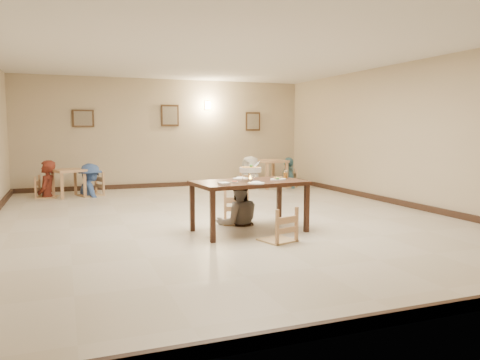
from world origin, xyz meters
name	(u,v)px	position (x,y,z in m)	size (l,w,h in m)	color
floor	(224,218)	(0.00, 0.00, 0.00)	(10.00, 10.00, 0.00)	#C0B39F
ceiling	(223,51)	(0.00, 0.00, 3.00)	(10.00, 10.00, 0.00)	silver
wall_back	(166,134)	(0.00, 5.00, 1.50)	(10.00, 10.00, 0.00)	tan
wall_front	(423,143)	(0.00, -5.00, 1.50)	(10.00, 10.00, 0.00)	tan
wall_right	(404,135)	(4.00, 0.00, 1.50)	(10.00, 10.00, 0.00)	tan
baseboard_back	(167,185)	(0.00, 4.97, 0.06)	(8.00, 0.06, 0.12)	#311E14
baseboard_front	(413,314)	(0.00, -4.97, 0.06)	(8.00, 0.06, 0.12)	#311E14
baseboard_right	(400,203)	(3.97, 0.00, 0.06)	(0.06, 10.00, 0.12)	#311E14
picture_a	(83,118)	(-2.20, 4.96, 1.90)	(0.55, 0.04, 0.45)	#3B2614
picture_b	(170,116)	(0.10, 4.96, 2.00)	(0.50, 0.04, 0.60)	#3B2614
picture_c	(253,121)	(2.60, 4.96, 1.85)	(0.45, 0.04, 0.55)	#3B2614
wall_sconce	(208,105)	(1.20, 4.96, 2.30)	(0.16, 0.05, 0.22)	#FFD88C
main_table	(249,186)	(0.00, -1.24, 0.72)	(1.80, 1.12, 0.81)	#3B2014
chair_far	(237,194)	(0.06, -0.53, 0.51)	(0.48, 0.48, 1.02)	tan
chair_near	(278,209)	(0.15, -1.97, 0.47)	(0.45, 0.45, 0.95)	tan
main_diner	(238,177)	(0.05, -0.62, 0.81)	(0.78, 0.61, 1.61)	gray
curry_warmer	(250,170)	(0.01, -1.26, 0.99)	(0.38, 0.34, 0.31)	silver
rice_plate_far	(240,178)	(-0.03, -0.93, 0.82)	(0.26, 0.26, 0.06)	white
rice_plate_near	(256,183)	(-0.05, -1.64, 0.82)	(0.26, 0.26, 0.06)	white
fried_plate	(278,179)	(0.49, -1.27, 0.83)	(0.26, 0.26, 0.06)	white
chili_dish	(235,182)	(-0.29, -1.37, 0.82)	(0.11, 0.11, 0.02)	white
napkin_cutlery	(224,183)	(-0.52, -1.54, 0.82)	(0.17, 0.27, 0.03)	white
drink_glass	(286,175)	(0.72, -1.07, 0.87)	(0.07, 0.07, 0.13)	white
bg_table_left	(69,175)	(-2.62, 3.85, 0.54)	(0.87, 0.87, 0.67)	tan
bg_table_right	(270,165)	(2.65, 3.79, 0.63)	(0.89, 0.89, 0.77)	tan
bg_chair_ll	(47,177)	(-3.11, 3.90, 0.49)	(0.46, 0.46, 0.99)	tan
bg_chair_lr	(90,174)	(-2.13, 3.86, 0.55)	(0.51, 0.51, 1.10)	tan
bg_chair_rl	(250,172)	(2.07, 3.84, 0.46)	(0.44, 0.44, 0.93)	tan
bg_chair_rr	(289,171)	(3.22, 3.79, 0.46)	(0.43, 0.43, 0.92)	tan
bg_diner_a	(46,160)	(-3.11, 3.90, 0.89)	(0.65, 0.42, 1.77)	#5D2116
bg_diner_b	(90,164)	(-2.13, 3.86, 0.79)	(1.02, 0.59, 1.58)	#43629D
bg_diner_c	(250,156)	(2.07, 3.84, 0.89)	(0.87, 0.56, 1.77)	silver
bg_diner_d	(289,157)	(3.22, 3.79, 0.83)	(0.98, 0.41, 1.67)	teal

